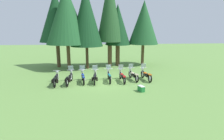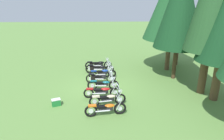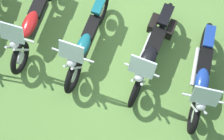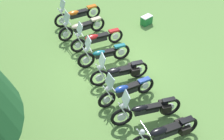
{
  "view_description": "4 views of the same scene",
  "coord_description": "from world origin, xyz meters",
  "px_view_note": "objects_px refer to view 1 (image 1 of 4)",
  "views": [
    {
      "loc": [
        -0.71,
        -15.14,
        4.44
      ],
      "look_at": [
        0.84,
        0.21,
        1.0
      ],
      "focal_mm": 29.49,
      "sensor_mm": 36.0,
      "label": 1
    },
    {
      "loc": [
        13.86,
        0.24,
        6.27
      ],
      "look_at": [
        -0.81,
        0.79,
        0.98
      ],
      "focal_mm": 33.24,
      "sensor_mm": 36.0,
      "label": 2
    },
    {
      "loc": [
        -0.92,
        2.83,
        6.71
      ],
      "look_at": [
        -0.09,
        0.6,
        0.6
      ],
      "focal_mm": 58.51,
      "sensor_mm": 36.0,
      "label": 3
    },
    {
      "loc": [
        -9.47,
        3.47,
        8.52
      ],
      "look_at": [
        -1.0,
        0.36,
        0.96
      ],
      "focal_mm": 54.07,
      "sensor_mm": 36.0,
      "label": 4
    }
  ],
  "objects_px": {
    "motorcycle_3": "(95,77)",
    "motorcycle_6": "(133,75)",
    "pine_tree_2": "(86,17)",
    "pine_tree_0": "(56,17)",
    "motorcycle_7": "(146,75)",
    "motorcycle_0": "(56,79)",
    "motorcycle_4": "(109,76)",
    "picnic_cooler": "(141,89)",
    "pine_tree_5": "(144,23)",
    "motorcycle_1": "(69,78)",
    "pine_tree_3": "(110,9)",
    "pine_tree_1": "(66,15)",
    "pine_tree_4": "(118,25)",
    "motorcycle_5": "(122,76)",
    "motorcycle_2": "(83,77)"
  },
  "relations": [
    {
      "from": "motorcycle_6",
      "to": "pine_tree_2",
      "type": "height_order",
      "value": "pine_tree_2"
    },
    {
      "from": "motorcycle_0",
      "to": "motorcycle_1",
      "type": "height_order",
      "value": "motorcycle_1"
    },
    {
      "from": "motorcycle_7",
      "to": "pine_tree_1",
      "type": "relative_size",
      "value": 0.26
    },
    {
      "from": "picnic_cooler",
      "to": "pine_tree_3",
      "type": "bearing_deg",
      "value": 98.62
    },
    {
      "from": "motorcycle_2",
      "to": "motorcycle_3",
      "type": "relative_size",
      "value": 0.98
    },
    {
      "from": "motorcycle_4",
      "to": "motorcycle_3",
      "type": "bearing_deg",
      "value": 100.28
    },
    {
      "from": "motorcycle_3",
      "to": "motorcycle_6",
      "type": "relative_size",
      "value": 1.01
    },
    {
      "from": "pine_tree_2",
      "to": "motorcycle_7",
      "type": "bearing_deg",
      "value": -45.62
    },
    {
      "from": "pine_tree_0",
      "to": "pine_tree_2",
      "type": "height_order",
      "value": "pine_tree_2"
    },
    {
      "from": "motorcycle_1",
      "to": "pine_tree_1",
      "type": "relative_size",
      "value": 0.27
    },
    {
      "from": "motorcycle_2",
      "to": "motorcycle_7",
      "type": "relative_size",
      "value": 0.96
    },
    {
      "from": "motorcycle_1",
      "to": "motorcycle_7",
      "type": "relative_size",
      "value": 1.05
    },
    {
      "from": "motorcycle_2",
      "to": "pine_tree_4",
      "type": "relative_size",
      "value": 0.3
    },
    {
      "from": "motorcycle_0",
      "to": "motorcycle_3",
      "type": "bearing_deg",
      "value": -88.31
    },
    {
      "from": "motorcycle_1",
      "to": "picnic_cooler",
      "type": "distance_m",
      "value": 5.97
    },
    {
      "from": "pine_tree_3",
      "to": "pine_tree_5",
      "type": "bearing_deg",
      "value": 6.81
    },
    {
      "from": "motorcycle_5",
      "to": "pine_tree_1",
      "type": "height_order",
      "value": "pine_tree_1"
    },
    {
      "from": "picnic_cooler",
      "to": "pine_tree_2",
      "type": "bearing_deg",
      "value": 116.01
    },
    {
      "from": "motorcycle_2",
      "to": "picnic_cooler",
      "type": "relative_size",
      "value": 3.7
    },
    {
      "from": "motorcycle_1",
      "to": "pine_tree_3",
      "type": "relative_size",
      "value": 0.23
    },
    {
      "from": "motorcycle_1",
      "to": "pine_tree_4",
      "type": "distance_m",
      "value": 9.96
    },
    {
      "from": "pine_tree_2",
      "to": "motorcycle_6",
      "type": "bearing_deg",
      "value": -51.67
    },
    {
      "from": "pine_tree_5",
      "to": "picnic_cooler",
      "type": "height_order",
      "value": "pine_tree_5"
    },
    {
      "from": "pine_tree_1",
      "to": "pine_tree_2",
      "type": "xyz_separation_m",
      "value": [
        2.08,
        -0.08,
        -0.15
      ]
    },
    {
      "from": "pine_tree_5",
      "to": "motorcycle_0",
      "type": "bearing_deg",
      "value": -140.32
    },
    {
      "from": "motorcycle_4",
      "to": "picnic_cooler",
      "type": "bearing_deg",
      "value": -144.5
    },
    {
      "from": "motorcycle_4",
      "to": "motorcycle_5",
      "type": "xyz_separation_m",
      "value": [
        1.13,
        -0.08,
        0.0
      ]
    },
    {
      "from": "motorcycle_1",
      "to": "pine_tree_1",
      "type": "distance_m",
      "value": 8.16
    },
    {
      "from": "pine_tree_0",
      "to": "pine_tree_1",
      "type": "height_order",
      "value": "pine_tree_1"
    },
    {
      "from": "pine_tree_5",
      "to": "motorcycle_6",
      "type": "bearing_deg",
      "value": -111.12
    },
    {
      "from": "motorcycle_3",
      "to": "motorcycle_7",
      "type": "relative_size",
      "value": 0.98
    },
    {
      "from": "picnic_cooler",
      "to": "motorcycle_6",
      "type": "bearing_deg",
      "value": 88.43
    },
    {
      "from": "motorcycle_1",
      "to": "motorcycle_6",
      "type": "relative_size",
      "value": 1.08
    },
    {
      "from": "pine_tree_0",
      "to": "pine_tree_4",
      "type": "relative_size",
      "value": 1.17
    },
    {
      "from": "motorcycle_6",
      "to": "pine_tree_1",
      "type": "relative_size",
      "value": 0.25
    },
    {
      "from": "motorcycle_5",
      "to": "motorcycle_7",
      "type": "distance_m",
      "value": 2.18
    },
    {
      "from": "motorcycle_4",
      "to": "pine_tree_2",
      "type": "height_order",
      "value": "pine_tree_2"
    },
    {
      "from": "picnic_cooler",
      "to": "motorcycle_2",
      "type": "bearing_deg",
      "value": 147.12
    },
    {
      "from": "motorcycle_4",
      "to": "pine_tree_4",
      "type": "height_order",
      "value": "pine_tree_4"
    },
    {
      "from": "motorcycle_2",
      "to": "pine_tree_1",
      "type": "bearing_deg",
      "value": 11.05
    },
    {
      "from": "pine_tree_1",
      "to": "pine_tree_3",
      "type": "bearing_deg",
      "value": 11.53
    },
    {
      "from": "pine_tree_0",
      "to": "picnic_cooler",
      "type": "bearing_deg",
      "value": -52.24
    },
    {
      "from": "pine_tree_4",
      "to": "pine_tree_5",
      "type": "bearing_deg",
      "value": 1.96
    },
    {
      "from": "motorcycle_1",
      "to": "pine_tree_4",
      "type": "height_order",
      "value": "pine_tree_4"
    },
    {
      "from": "pine_tree_3",
      "to": "pine_tree_5",
      "type": "xyz_separation_m",
      "value": [
        4.18,
        0.5,
        -1.53
      ]
    },
    {
      "from": "motorcycle_6",
      "to": "motorcycle_7",
      "type": "relative_size",
      "value": 0.97
    },
    {
      "from": "picnic_cooler",
      "to": "pine_tree_1",
      "type": "bearing_deg",
      "value": 126.03
    },
    {
      "from": "motorcycle_7",
      "to": "motorcycle_0",
      "type": "bearing_deg",
      "value": 87.36
    },
    {
      "from": "motorcycle_5",
      "to": "pine_tree_5",
      "type": "bearing_deg",
      "value": -30.17
    },
    {
      "from": "motorcycle_4",
      "to": "pine_tree_5",
      "type": "bearing_deg",
      "value": -34.8
    }
  ]
}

